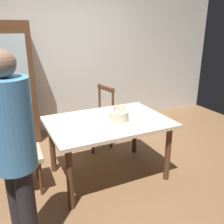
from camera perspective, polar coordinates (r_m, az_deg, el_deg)
ground at (r=3.31m, az=-0.81°, el=-14.20°), size 6.40×6.40×0.00m
back_wall at (r=4.54m, az=-10.97°, el=12.30°), size 6.40×0.10×2.60m
dining_table at (r=2.99m, az=-0.86°, el=-3.65°), size 1.43×0.99×0.75m
birthday_cake at (r=2.90m, az=1.70°, el=-1.10°), size 0.28×0.28×0.20m
plate_near_celebrant at (r=2.63m, az=-6.63°, el=-4.75°), size 0.22×0.22×0.01m
plate_far_side at (r=3.12m, az=-3.78°, el=-0.73°), size 0.22×0.22×0.01m
fork_near_celebrant at (r=2.59m, az=-9.96°, el=-5.42°), size 0.18×0.03×0.01m
fork_far_side at (r=3.06m, az=-6.45°, el=-1.31°), size 0.18×0.03×0.01m
fork_near_guest at (r=2.90m, az=5.70°, el=-2.44°), size 0.18×0.03×0.01m
chair_spindle_back at (r=3.84m, az=-3.44°, el=-1.59°), size 0.52×0.52×0.95m
chair_upholstered at (r=2.96m, az=-22.18°, el=-8.18°), size 0.46×0.46×0.95m
person_celebrant at (r=1.97m, az=-21.64°, el=-8.11°), size 0.32×0.32×1.68m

